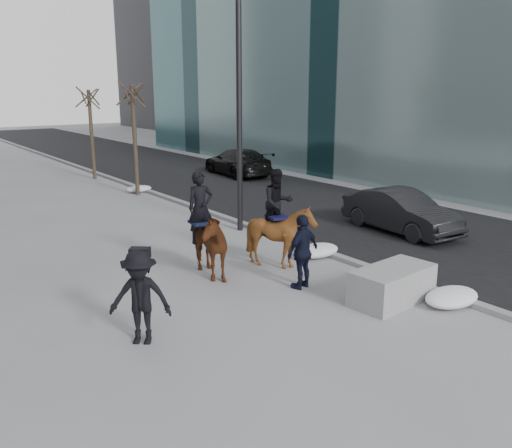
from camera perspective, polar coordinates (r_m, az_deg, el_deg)
ground at (r=11.96m, az=3.43°, el=-8.13°), size 120.00×120.00×0.00m
road at (r=23.69m, az=1.08°, el=3.19°), size 8.00×90.00×0.01m
curb at (r=21.54m, az=-7.42°, el=2.10°), size 0.25×90.00×0.12m
planter at (r=12.15m, az=14.15°, el=-6.23°), size 2.01×1.13×0.77m
car_near at (r=17.93m, az=14.98°, el=1.30°), size 1.77×4.24×1.36m
car_far at (r=28.73m, az=-1.98°, el=6.55°), size 2.50×5.05×1.41m
tree_near at (r=23.73m, az=-12.66°, el=9.17°), size 1.20×1.20×5.18m
tree_far at (r=28.57m, az=-16.94°, el=9.43°), size 1.20×1.20×4.90m
mounted_left at (r=13.27m, az=-5.51°, el=-1.50°), size 1.18×2.11×2.59m
mounted_right at (r=13.88m, az=2.55°, el=-0.49°), size 1.64×1.77×2.55m
feeder at (r=12.49m, az=4.94°, el=-2.91°), size 1.09×0.95×1.75m
camera_crew at (r=10.02m, az=-12.10°, el=-7.53°), size 1.29×1.23×1.75m
lamppost at (r=16.91m, az=-1.27°, el=15.75°), size 0.25×2.94×9.09m
snow_piles at (r=15.73m, az=4.05°, el=-1.96°), size 1.39×16.72×0.35m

